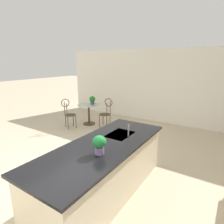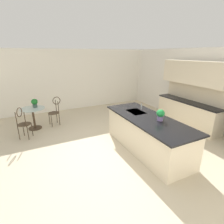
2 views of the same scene
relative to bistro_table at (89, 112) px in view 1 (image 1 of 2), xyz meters
The scene contains 9 objects.
ground_plane 3.15m from the bistro_table, 35.86° to the left, with size 40.00×40.00×0.00m, color beige.
wall_left_window 2.68m from the bistro_table, 133.58° to the left, with size 0.12×7.80×2.70m, color silver.
kitchen_island 3.89m from the bistro_table, 43.45° to the left, with size 2.80×1.06×0.92m.
bistro_table is the anchor object (origin of this frame).
chair_near_window 0.75m from the bistro_table, 94.37° to the left, with size 0.43×0.51×1.04m.
chair_by_island 0.78m from the bistro_table, 24.10° to the right, with size 0.52×0.51×1.04m.
sink_faucet 3.70m from the bistro_table, 51.45° to the left, with size 0.02×0.02×0.22m, color #B2B5BA.
potted_plant_on_table 0.49m from the bistro_table, 134.51° to the left, with size 0.21×0.21×0.30m.
potted_plant_counter_near 4.26m from the bistro_table, 42.12° to the left, with size 0.20×0.20×0.29m.
Camera 1 is at (2.68, 2.58, 2.26)m, focal length 30.73 mm.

